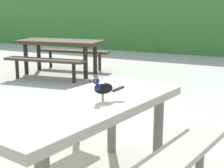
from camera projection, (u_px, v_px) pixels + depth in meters
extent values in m
cube|color=#428438|center=(222.00, 25.00, 10.36)|extent=(28.00, 1.48, 1.76)
cube|color=#B2A893|center=(86.00, 106.00, 2.61)|extent=(1.06, 1.90, 0.07)
cylinder|color=slate|center=(112.00, 120.00, 3.40)|extent=(0.09, 0.09, 0.67)
cylinder|color=slate|center=(158.00, 132.00, 3.10)|extent=(0.09, 0.09, 0.67)
cube|color=#B2A893|center=(28.00, 123.00, 3.08)|extent=(0.57, 1.73, 0.05)
cylinder|color=slate|center=(76.00, 126.00, 3.64)|extent=(0.07, 0.07, 0.39)
cube|color=#B2A893|center=(165.00, 165.00, 2.28)|extent=(0.57, 1.73, 0.05)
cylinder|color=slate|center=(200.00, 161.00, 2.83)|extent=(0.07, 0.07, 0.39)
ellipsoid|color=black|center=(104.00, 88.00, 2.63)|extent=(0.15, 0.16, 0.09)
ellipsoid|color=navy|center=(98.00, 88.00, 2.61)|extent=(0.09, 0.09, 0.06)
sphere|color=navy|center=(96.00, 81.00, 2.59)|extent=(0.05, 0.05, 0.05)
sphere|color=#EAE08C|center=(95.00, 81.00, 2.57)|extent=(0.01, 0.01, 0.01)
sphere|color=#EAE08C|center=(94.00, 80.00, 2.60)|extent=(0.01, 0.01, 0.01)
cone|color=black|center=(91.00, 82.00, 2.58)|extent=(0.03, 0.03, 0.02)
cube|color=black|center=(118.00, 89.00, 2.67)|extent=(0.09, 0.10, 0.04)
cylinder|color=#47423D|center=(103.00, 97.00, 2.63)|extent=(0.01, 0.01, 0.05)
cylinder|color=#47423D|center=(102.00, 97.00, 2.65)|extent=(0.01, 0.01, 0.05)
cube|color=#473828|center=(60.00, 42.00, 7.25)|extent=(1.88, 0.98, 0.07)
cylinder|color=#2E241A|center=(86.00, 62.00, 6.86)|extent=(0.09, 0.09, 0.67)
cylinder|color=#2E241A|center=(95.00, 59.00, 7.35)|extent=(0.09, 0.09, 0.67)
cylinder|color=#2E241A|center=(26.00, 59.00, 7.31)|extent=(0.09, 0.09, 0.67)
cylinder|color=#2E241A|center=(39.00, 56.00, 7.80)|extent=(0.09, 0.09, 0.67)
cube|color=#473828|center=(44.00, 60.00, 6.67)|extent=(1.73, 0.50, 0.05)
cylinder|color=#2E241A|center=(74.00, 73.00, 6.52)|extent=(0.07, 0.07, 0.39)
cylinder|color=#2E241A|center=(17.00, 69.00, 6.92)|extent=(0.07, 0.07, 0.39)
cube|color=#473828|center=(74.00, 51.00, 7.96)|extent=(1.73, 0.50, 0.05)
cylinder|color=#2E241A|center=(100.00, 62.00, 7.81)|extent=(0.07, 0.07, 0.39)
cylinder|color=#2E241A|center=(51.00, 59.00, 8.21)|extent=(0.07, 0.07, 0.39)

